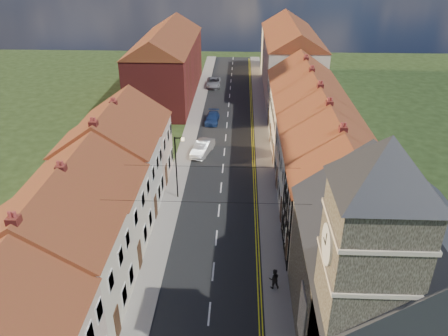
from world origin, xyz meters
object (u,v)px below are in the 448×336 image
Objects in this scene: church at (386,275)px; car_mid at (203,148)px; car_distant at (213,82)px; lamppost at (177,164)px; car_far at (212,118)px; pedestrian_right at (274,279)px.

car_mid is (-11.76, 26.10, -5.15)m from church.
car_distant is at bearing 103.27° from church.
car_mid reaches higher than car_distant.
lamppost is 1.45× the size of car_far.
lamppost is 3.95× the size of pedestrian_right.
lamppost reaches higher than car_mid.
church reaches higher than car_far.
car_distant is 46.81m from pedestrian_right.
pedestrian_right is (6.16, -30.55, 0.28)m from car_far.
church reaches higher than car_distant.
car_mid is 25.31m from car_distant.
car_far is at bearing -87.19° from car_distant.
car_mid is at bearing -77.20° from pedestrian_right.
car_distant is (-12.12, 51.40, -5.20)m from church.
car_mid is at bearing 81.47° from lamppost.
car_far is 31.16m from pedestrian_right.
pedestrian_right reaches higher than car_mid.
car_mid is 1.08× the size of car_far.
church is 29.08m from car_mid.
car_far is at bearing 84.38° from lamppost.
car_distant is (-0.82, 15.74, 0.08)m from car_far.
car_far is (1.87, 18.99, -2.94)m from lamppost.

